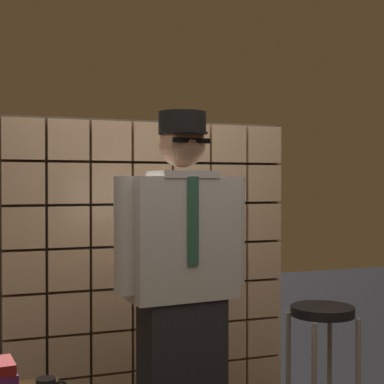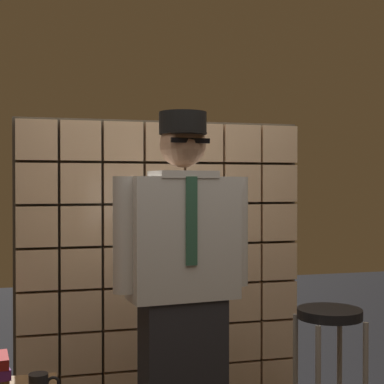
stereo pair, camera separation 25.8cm
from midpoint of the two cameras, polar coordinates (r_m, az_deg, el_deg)
glass_block_wall at (r=3.74m, az=-0.83°, el=-7.14°), size 1.84×0.10×1.84m
standing_person at (r=2.90m, az=1.68°, el=-9.00°), size 0.71×0.32×1.77m
bar_stool at (r=3.27m, az=15.59°, el=-14.28°), size 0.34×0.34×0.76m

